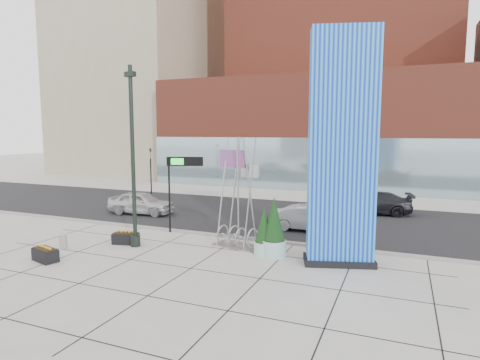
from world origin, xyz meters
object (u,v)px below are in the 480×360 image
at_px(blue_pylon, 342,153).
at_px(overhead_street_sign, 180,168).
at_px(car_silver_mid, 309,219).
at_px(public_art_sculpture, 238,218).
at_px(car_white_west, 141,203).
at_px(concrete_bollard, 63,242).
at_px(lamp_post, 133,174).

bearing_deg(blue_pylon, overhead_street_sign, 150.91).
height_order(blue_pylon, overhead_street_sign, blue_pylon).
bearing_deg(car_silver_mid, public_art_sculpture, 147.97).
relative_size(car_white_west, car_silver_mid, 1.06).
distance_m(public_art_sculpture, concrete_bollard, 8.41).
relative_size(lamp_post, car_silver_mid, 2.05).
xyz_separation_m(blue_pylon, concrete_bollard, (-12.51, -2.77, -4.34)).
height_order(overhead_street_sign, car_silver_mid, overhead_street_sign).
height_order(concrete_bollard, car_white_west, car_white_west).
xyz_separation_m(lamp_post, car_white_west, (-4.40, 6.50, -2.77)).
relative_size(public_art_sculpture, car_silver_mid, 1.26).
height_order(overhead_street_sign, car_white_west, overhead_street_sign).
height_order(blue_pylon, car_white_west, blue_pylon).
bearing_deg(car_silver_mid, overhead_street_sign, 114.87).
bearing_deg(overhead_street_sign, lamp_post, -125.14).
xyz_separation_m(lamp_post, concrete_bollard, (-2.92, -1.67, -3.20)).
bearing_deg(public_art_sculpture, car_white_west, 164.54).
bearing_deg(blue_pylon, car_white_west, 141.96).
xyz_separation_m(lamp_post, overhead_street_sign, (0.80, 2.99, 0.07)).
bearing_deg(concrete_bollard, lamp_post, 29.80).
height_order(concrete_bollard, car_silver_mid, car_silver_mid).
relative_size(lamp_post, overhead_street_sign, 2.06).
distance_m(blue_pylon, car_white_west, 15.50).
height_order(lamp_post, overhead_street_sign, lamp_post).
height_order(blue_pylon, car_silver_mid, blue_pylon).
xyz_separation_m(concrete_bollard, car_white_west, (-1.48, 8.17, 0.43)).
xyz_separation_m(blue_pylon, car_silver_mid, (-2.42, 5.13, -3.98)).
height_order(concrete_bollard, overhead_street_sign, overhead_street_sign).
relative_size(concrete_bollard, car_silver_mid, 0.16).
distance_m(car_white_west, car_silver_mid, 11.56).
bearing_deg(public_art_sculpture, car_silver_mid, 71.76).
bearing_deg(car_white_west, public_art_sculpture, -123.19).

